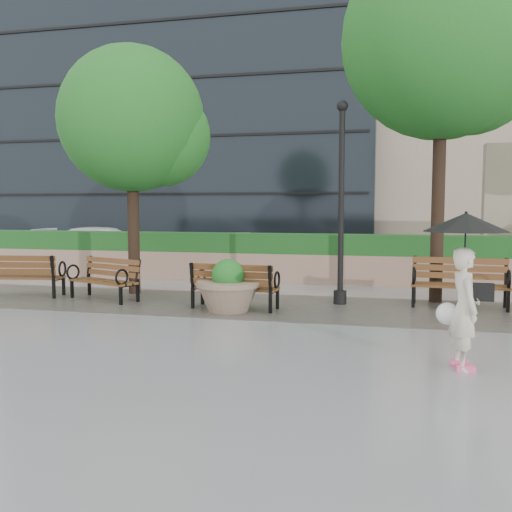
% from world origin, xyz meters
% --- Properties ---
extents(ground, '(100.00, 100.00, 0.00)m').
position_xyz_m(ground, '(0.00, 0.00, 0.00)').
color(ground, gray).
rests_on(ground, ground).
extents(cobble_strip, '(28.00, 3.20, 0.01)m').
position_xyz_m(cobble_strip, '(0.00, 3.00, 0.01)').
color(cobble_strip, '#383330').
rests_on(cobble_strip, ground).
extents(hedge_wall, '(24.00, 0.80, 1.35)m').
position_xyz_m(hedge_wall, '(0.00, 7.00, 0.66)').
color(hedge_wall, '#94725F').
rests_on(hedge_wall, ground).
extents(asphalt_street, '(40.00, 7.00, 0.00)m').
position_xyz_m(asphalt_street, '(0.00, 11.00, 0.00)').
color(asphalt_street, black).
rests_on(asphalt_street, ground).
extents(bldg_glass, '(20.00, 10.00, 25.00)m').
position_xyz_m(bldg_glass, '(-9.00, 22.00, 12.50)').
color(bldg_glass, black).
rests_on(bldg_glass, ground).
extents(bench_0, '(1.92, 0.98, 0.99)m').
position_xyz_m(bench_0, '(-6.56, 2.90, 0.29)').
color(bench_0, brown).
rests_on(bench_0, ground).
extents(bench_1, '(1.86, 1.28, 0.94)m').
position_xyz_m(bench_1, '(-4.45, 2.89, 0.28)').
color(bench_1, brown).
rests_on(bench_1, ground).
extents(bench_2, '(1.83, 0.86, 0.95)m').
position_xyz_m(bench_2, '(-1.28, 2.50, 0.28)').
color(bench_2, brown).
rests_on(bench_2, ground).
extents(bench_3, '(1.97, 0.90, 1.03)m').
position_xyz_m(bench_3, '(3.22, 3.74, 0.31)').
color(bench_3, brown).
rests_on(bench_3, ground).
extents(planter_left, '(1.27, 1.27, 1.07)m').
position_xyz_m(planter_left, '(-1.33, 2.19, 0.42)').
color(planter_left, '#7F6B56').
rests_on(planter_left, ground).
extents(lamppost, '(0.28, 0.28, 4.33)m').
position_xyz_m(lamppost, '(0.77, 3.60, 1.92)').
color(lamppost, black).
rests_on(lamppost, ground).
extents(tree_0, '(3.52, 3.43, 5.89)m').
position_xyz_m(tree_0, '(-4.07, 4.04, 4.06)').
color(tree_0, black).
rests_on(tree_0, ground).
extents(tree_1, '(4.30, 4.30, 7.84)m').
position_xyz_m(tree_1, '(2.95, 4.47, 5.54)').
color(tree_1, black).
rests_on(tree_1, ground).
extents(car_left, '(5.08, 2.97, 1.38)m').
position_xyz_m(car_left, '(-7.92, 9.52, 0.69)').
color(car_left, white).
rests_on(car_left, ground).
extents(car_right, '(3.81, 1.86, 1.20)m').
position_xyz_m(car_right, '(-2.85, 9.99, 0.60)').
color(car_right, white).
rests_on(car_right, ground).
extents(pedestrian, '(1.10, 1.10, 2.02)m').
position_xyz_m(pedestrian, '(2.78, -0.94, 1.23)').
color(pedestrian, beige).
rests_on(pedestrian, ground).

